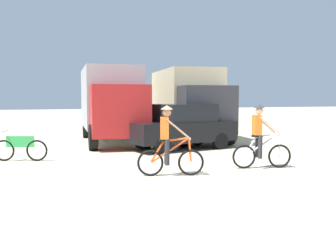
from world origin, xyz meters
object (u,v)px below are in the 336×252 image
(box_truck_grey_hauler, at_px, (111,101))
(bicycle_spare, at_px, (20,149))
(sedan_parked, at_px, (182,127))
(supply_crate, at_px, (168,140))
(cyclist_orange_shirt, at_px, (168,143))
(box_truck_tan_camper, at_px, (188,100))
(cyclist_cowboy_hat, at_px, (260,139))

(box_truck_grey_hauler, distance_m, bicycle_spare, 6.04)
(box_truck_grey_hauler, relative_size, sedan_parked, 1.55)
(bicycle_spare, relative_size, supply_crate, 1.72)
(bicycle_spare, bearing_deg, cyclist_orange_shirt, -46.57)
(box_truck_grey_hauler, xyz_separation_m, bicycle_spare, (-3.85, -4.41, -1.48))
(box_truck_grey_hauler, relative_size, box_truck_tan_camper, 0.99)
(cyclist_orange_shirt, bearing_deg, supply_crate, 70.62)
(cyclist_orange_shirt, xyz_separation_m, bicycle_spare, (-3.63, 3.83, -0.45))
(cyclist_cowboy_hat, relative_size, bicycle_spare, 1.10)
(sedan_parked, height_order, cyclist_cowboy_hat, cyclist_cowboy_hat)
(sedan_parked, height_order, supply_crate, sedan_parked)
(cyclist_cowboy_hat, distance_m, bicycle_spare, 7.44)
(cyclist_orange_shirt, relative_size, supply_crate, 1.90)
(box_truck_tan_camper, height_order, cyclist_orange_shirt, box_truck_tan_camper)
(box_truck_grey_hauler, bearing_deg, bicycle_spare, -131.15)
(box_truck_tan_camper, relative_size, supply_crate, 7.28)
(box_truck_tan_camper, xyz_separation_m, supply_crate, (-2.25, -3.32, -1.53))
(box_truck_tan_camper, xyz_separation_m, bicycle_spare, (-7.63, -4.45, -1.48))
(sedan_parked, xyz_separation_m, cyclist_orange_shirt, (-2.30, -4.81, -0.04))
(sedan_parked, bearing_deg, cyclist_orange_shirt, -115.57)
(box_truck_grey_hauler, bearing_deg, cyclist_cowboy_hat, -72.10)
(cyclist_orange_shirt, distance_m, bicycle_spare, 5.29)
(box_truck_tan_camper, xyz_separation_m, cyclist_cowboy_hat, (-1.17, -8.12, -1.03))
(cyclist_cowboy_hat, bearing_deg, sedan_parked, 96.54)
(cyclist_orange_shirt, height_order, bicycle_spare, cyclist_orange_shirt)
(sedan_parked, height_order, bicycle_spare, sedan_parked)
(sedan_parked, xyz_separation_m, cyclist_cowboy_hat, (0.53, -4.65, -0.04))
(box_truck_tan_camper, relative_size, bicycle_spare, 4.23)
(box_truck_grey_hauler, relative_size, supply_crate, 7.23)
(box_truck_tan_camper, distance_m, bicycle_spare, 8.95)
(supply_crate, bearing_deg, cyclist_cowboy_hat, -77.25)
(box_truck_tan_camper, distance_m, sedan_parked, 3.99)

